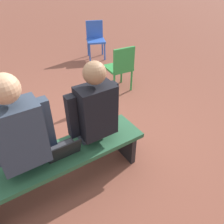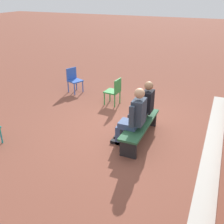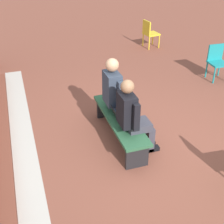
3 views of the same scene
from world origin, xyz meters
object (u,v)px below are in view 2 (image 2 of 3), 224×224
Objects in this scene: person_student at (143,105)px; plastic_chair_near_bench_right at (74,79)px; bench at (140,126)px; laptop at (141,120)px; person_adult at (134,116)px; plastic_chair_far_right at (114,90)px.

plastic_chair_near_bench_right is at bearing -120.04° from person_student.
plastic_chair_near_bench_right is at bearing -124.91° from bench.
laptop is (-0.03, 0.01, 0.15)m from bench.
person_student is 1.60× the size of plastic_chair_near_bench_right.
person_adult is 3.94m from plastic_chair_near_bench_right.
bench is 5.62× the size of laptop.
plastic_chair_far_right reaches higher than bench.
plastic_chair_near_bench_right is (-2.18, -3.12, 0.13)m from bench.
bench is 0.55m from person_student.
plastic_chair_far_right is at bearing -140.91° from bench.
bench is at bearing 39.09° from plastic_chair_far_right.
laptop is 3.79m from plastic_chair_near_bench_right.
person_adult reaches higher than person_student.
person_student is 4.20× the size of laptop.
person_adult is 1.69× the size of plastic_chair_near_bench_right.
plastic_chair_far_right is at bearing -146.85° from person_adult.
laptop is at bearing 55.56° from plastic_chair_near_bench_right.
plastic_chair_far_right and plastic_chair_near_bench_right have the same top height.
plastic_chair_near_bench_right is at bearing -129.15° from person_adult.
plastic_chair_near_bench_right is at bearing -105.37° from plastic_chair_far_right.
laptop is 0.38× the size of plastic_chair_near_bench_right.
plastic_chair_far_right is at bearing 74.63° from plastic_chair_near_bench_right.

